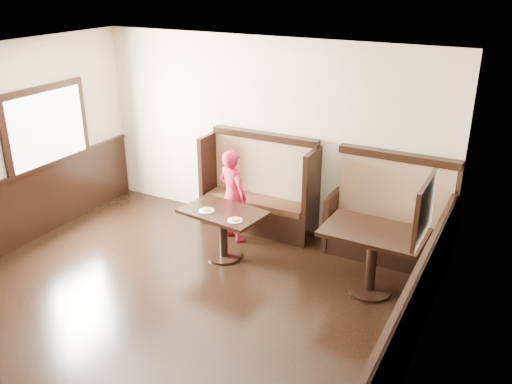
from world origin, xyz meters
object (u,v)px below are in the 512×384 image
Objects in this scene: table_main at (223,222)px; booth_main at (260,195)px; table_neighbor at (373,246)px; child at (233,195)px; booth_neighbor at (389,224)px.

booth_main is at bearing 97.42° from table_main.
table_main is 0.97× the size of table_neighbor.
child reaches higher than table_neighbor.
child is (-2.12, -0.52, 0.20)m from booth_neighbor.
booth_main is 1.95m from booth_neighbor.
table_main is (-0.00, -1.07, 0.00)m from booth_main.
booth_main is 1.06× the size of booth_neighbor.
table_main is 2.00m from table_neighbor.
booth_neighbor is 2.22m from table_main.
table_main is at bearing -151.39° from booth_neighbor.
table_main is 0.86× the size of child.
booth_main reaches higher than table_neighbor.
booth_main is 1.29× the size of child.
booth_main reaches higher than child.
child is (-2.16, 0.42, 0.06)m from table_neighbor.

